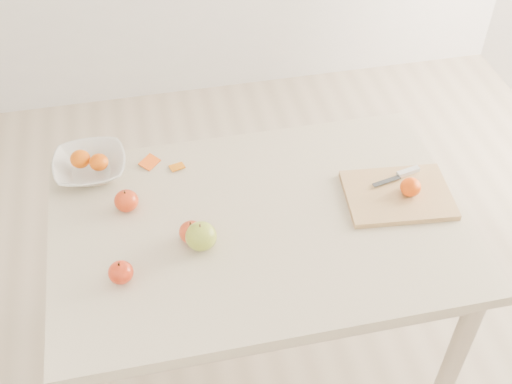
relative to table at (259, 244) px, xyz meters
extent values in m
plane|color=#C6B293|center=(0.00, 0.00, -0.65)|extent=(3.50, 3.50, 0.00)
cube|color=beige|center=(0.00, 0.00, 0.08)|extent=(1.20, 0.80, 0.04)
cylinder|color=#BCAA8E|center=(-0.54, 0.34, -0.30)|extent=(0.06, 0.06, 0.71)
cylinder|color=#BCAA8E|center=(0.54, 0.34, -0.30)|extent=(0.06, 0.06, 0.71)
cylinder|color=#BCAA8E|center=(0.54, -0.34, -0.30)|extent=(0.06, 0.06, 0.71)
cube|color=tan|center=(0.43, 0.01, 0.11)|extent=(0.33, 0.26, 0.02)
ellipsoid|color=#CD4C07|center=(0.46, 0.00, 0.14)|extent=(0.06, 0.06, 0.05)
imported|color=silver|center=(-0.47, 0.31, 0.13)|extent=(0.22, 0.22, 0.05)
ellipsoid|color=#CF4A07|center=(-0.49, 0.32, 0.15)|extent=(0.06, 0.06, 0.05)
ellipsoid|color=#DC5707|center=(-0.44, 0.30, 0.15)|extent=(0.06, 0.06, 0.05)
cube|color=#E45410|center=(-0.29, 0.32, 0.10)|extent=(0.07, 0.07, 0.01)
cube|color=orange|center=(-0.21, 0.28, 0.10)|extent=(0.05, 0.04, 0.01)
cube|color=silver|center=(0.49, 0.09, 0.12)|extent=(0.08, 0.03, 0.01)
cube|color=#3C3F44|center=(0.41, 0.06, 0.12)|extent=(0.10, 0.04, 0.00)
ellipsoid|color=olive|center=(-0.18, -0.06, 0.14)|extent=(0.09, 0.09, 0.08)
ellipsoid|color=maroon|center=(-0.20, -0.03, 0.13)|extent=(0.07, 0.07, 0.06)
ellipsoid|color=#940708|center=(-0.40, -0.13, 0.13)|extent=(0.07, 0.07, 0.06)
ellipsoid|color=#9A0C10|center=(-0.37, 0.13, 0.13)|extent=(0.07, 0.07, 0.06)
camera|label=1|loc=(-0.27, -1.24, 1.46)|focal=45.00mm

